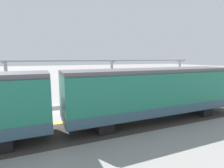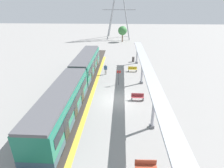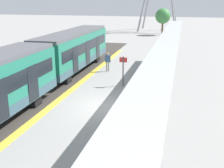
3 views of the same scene
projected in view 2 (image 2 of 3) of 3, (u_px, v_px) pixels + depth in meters
The scene contains 17 objects.
ground_plane at pixel (118, 100), 21.79m from camera, with size 176.00×176.00×0.00m, color gray.
tactile_edge_strip at pixel (90, 99), 21.95m from camera, with size 0.50×38.22×0.01m, color gold.
trackbed at pixel (75, 99), 22.04m from camera, with size 3.20×50.22×0.01m, color #38332D.
train_near_carriage at pixel (62, 106), 16.99m from camera, with size 2.65×12.18×3.48m.
train_far_carriage at pixel (87, 64), 28.63m from camera, with size 2.65×12.18×3.48m.
canopy_pillar_second at pixel (153, 110), 16.17m from camera, with size 1.10×0.44×3.83m.
canopy_pillar_third at pixel (142, 71), 25.53m from camera, with size 1.10×0.44×3.83m.
canopy_pillar_fourth at pixel (137, 53), 34.36m from camera, with size 1.10×0.44×3.83m.
canopy_beam at pixel (148, 70), 19.98m from camera, with size 1.20×30.60×0.16m, color #A8AAB2.
bench_near_end at pixel (132, 69), 30.68m from camera, with size 1.51×0.48×0.86m.
bench_mid_platform at pixel (137, 97), 21.57m from camera, with size 1.50×0.44×0.86m.
bench_far_end at pixel (146, 166), 12.42m from camera, with size 1.51×0.48×0.86m.
trash_bin at pixel (133, 59), 35.81m from camera, with size 0.48×0.48×0.99m, color #4A4342.
platform_info_sign at pixel (119, 76), 25.36m from camera, with size 0.56×0.10×2.20m.
passenger_waiting_near_edge at pixel (106, 68), 29.19m from camera, with size 0.53×0.36×1.68m.
electricity_pylon at pixel (119, 6), 56.70m from camera, with size 10.52×7.43×19.50m.
tree_left_background at pixel (123, 31), 53.57m from camera, with size 2.63×2.63×4.56m.
Camera 2 is at (0.24, -19.12, 10.65)m, focal length 29.00 mm.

